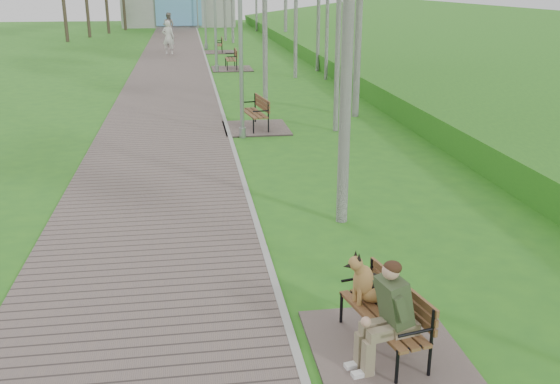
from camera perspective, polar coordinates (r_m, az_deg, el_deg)
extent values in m
plane|color=#2D6F21|center=(10.14, -1.87, -3.98)|extent=(120.00, 120.00, 0.00)
cube|color=#6A5A56|center=(31.05, -9.87, 11.23)|extent=(3.50, 67.00, 0.04)
cube|color=#999993|center=(31.06, -6.59, 11.39)|extent=(0.10, 67.00, 0.05)
cube|color=#3E8F22|center=(32.31, 15.73, 11.06)|extent=(14.00, 70.00, 1.60)
cube|color=#9E9E99|center=(60.33, -9.27, 16.64)|extent=(10.00, 5.00, 4.00)
cube|color=#5EA1D3|center=(57.75, -9.26, 16.06)|extent=(4.00, 0.20, 2.60)
cube|color=#6A5A56|center=(7.28, 9.57, -13.88)|extent=(1.64, 1.83, 0.04)
cube|color=brown|center=(7.06, 9.35, -11.25)|extent=(0.69, 1.43, 0.04)
cube|color=brown|center=(7.04, 11.02, -9.14)|extent=(0.32, 1.35, 0.30)
cube|color=#6A5A56|center=(17.53, -2.22, 5.87)|extent=(1.78, 1.98, 0.04)
cube|color=brown|center=(17.44, -2.40, 7.22)|extent=(0.66, 1.54, 0.04)
cube|color=brown|center=(17.45, -1.65, 8.13)|extent=(0.26, 1.47, 0.33)
cube|color=#6A5A56|center=(29.91, -4.41, 11.16)|extent=(1.86, 2.07, 0.04)
cube|color=brown|center=(29.85, -4.53, 12.01)|extent=(0.49, 1.56, 0.04)
cube|color=brown|center=(29.83, -4.06, 12.56)|extent=(0.06, 1.55, 0.34)
cube|color=#6A5A56|center=(37.28, -5.58, 12.61)|extent=(1.74, 1.94, 0.04)
cube|color=brown|center=(37.24, -5.68, 13.25)|extent=(0.50, 1.47, 0.04)
cube|color=brown|center=(37.21, -5.32, 13.66)|extent=(0.10, 1.45, 0.32)
cylinder|color=#94969B|center=(16.49, -3.45, 5.44)|extent=(0.18, 0.18, 0.27)
cylinder|color=#94969B|center=(16.14, -3.60, 12.84)|extent=(0.11, 0.11, 4.55)
cylinder|color=#94969B|center=(29.00, -5.81, 11.16)|extent=(0.21, 0.21, 0.31)
cylinder|color=#94969B|center=(28.79, -5.97, 15.97)|extent=(0.12, 0.12, 5.18)
cylinder|color=#94969B|center=(39.13, -6.75, 13.07)|extent=(0.22, 0.22, 0.33)
cylinder|color=#94969B|center=(38.96, -6.90, 16.85)|extent=(0.13, 0.13, 5.49)
cylinder|color=#94969B|center=(57.22, -7.51, 14.76)|extent=(0.19, 0.19, 0.28)
cylinder|color=#94969B|center=(57.12, -7.60, 16.97)|extent=(0.11, 0.11, 4.70)
imported|color=white|center=(36.42, -10.17, 13.72)|extent=(0.79, 0.64, 1.87)
imported|color=gray|center=(47.14, -10.15, 14.75)|extent=(1.08, 0.98, 1.81)
cylinder|color=silver|center=(16.91, 5.42, 16.74)|extent=(0.16, 0.16, 6.71)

